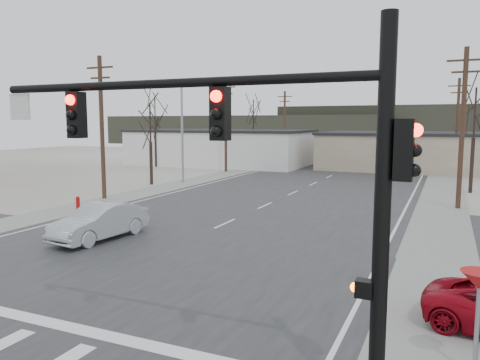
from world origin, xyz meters
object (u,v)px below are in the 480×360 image
object	(u,v)px
sedan_crossing	(100,222)
fire_hydrant	(78,203)
car_far_a	(411,161)
traffic_signal_mast	(275,165)
car_far_b	(348,152)

from	to	relation	value
sedan_crossing	fire_hydrant	bearing A→B (deg)	145.49
car_far_a	traffic_signal_mast	bearing A→B (deg)	98.11
traffic_signal_mast	fire_hydrant	distance (m)	23.39
car_far_b	fire_hydrant	bearing A→B (deg)	-106.25
car_far_a	car_far_b	xyz separation A→B (m)	(-10.82, 15.81, -0.07)
fire_hydrant	car_far_a	size ratio (longest dim) A/B	0.18
traffic_signal_mast	car_far_a	world-z (taller)	traffic_signal_mast
traffic_signal_mast	fire_hydrant	xyz separation A→B (m)	(-18.09, 14.20, -4.22)
sedan_crossing	car_far_a	world-z (taller)	sedan_crossing
traffic_signal_mast	sedan_crossing	world-z (taller)	traffic_signal_mast
fire_hydrant	traffic_signal_mast	bearing A→B (deg)	-38.13
traffic_signal_mast	sedan_crossing	size ratio (longest dim) A/B	1.80
fire_hydrant	car_far_a	world-z (taller)	car_far_a
car_far_a	car_far_b	size ratio (longest dim) A/B	1.30
traffic_signal_mast	sedan_crossing	bearing A→B (deg)	143.04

